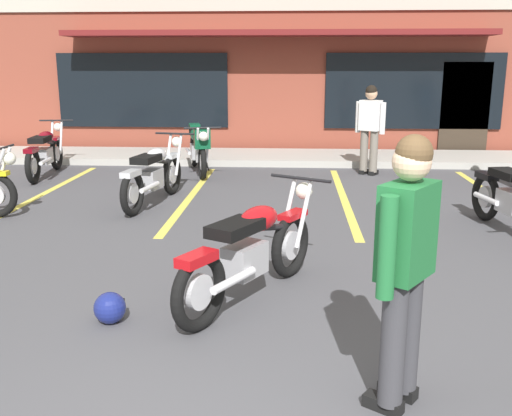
{
  "coord_description": "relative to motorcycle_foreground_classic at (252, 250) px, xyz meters",
  "views": [
    {
      "loc": [
        0.4,
        -2.22,
        2.05
      ],
      "look_at": [
        0.02,
        3.83,
        0.55
      ],
      "focal_mm": 40.96,
      "sensor_mm": 36.0,
      "label": 1
    }
  ],
  "objects": [
    {
      "name": "person_by_back_row",
      "position": [
        1.78,
        6.2,
        0.49
      ],
      "size": [
        0.56,
        0.42,
        1.68
      ],
      "color": "black",
      "rests_on": "ground_plane"
    },
    {
      "name": "person_in_black_shirt",
      "position": [
        1.01,
        -1.61,
        0.49
      ],
      "size": [
        0.43,
        0.55,
        1.68
      ],
      "color": "black",
      "rests_on": "ground_plane"
    },
    {
      "name": "motorcycle_black_cruiser",
      "position": [
        -4.26,
        5.67,
        0.0
      ],
      "size": [
        0.68,
        2.11,
        0.98
      ],
      "color": "black",
      "rests_on": "ground_plane"
    },
    {
      "name": "painted_stall_lines",
      "position": [
        -0.05,
        4.18,
        -0.46
      ],
      "size": [
        12.23,
        4.8,
        0.01
      ],
      "color": "#DBCC4C",
      "rests_on": "ground_plane"
    },
    {
      "name": "brick_storefront_building",
      "position": [
        -0.05,
        11.76,
        1.29
      ],
      "size": [
        15.65,
        6.68,
        3.51
      ],
      "color": "brown",
      "rests_on": "ground_plane"
    },
    {
      "name": "motorcycle_silver_naked",
      "position": [
        -1.71,
        3.58,
        0.0
      ],
      "size": [
        0.76,
        2.09,
        0.98
      ],
      "color": "black",
      "rests_on": "ground_plane"
    },
    {
      "name": "helmet_on_pavement",
      "position": [
        -1.11,
        -0.56,
        -0.33
      ],
      "size": [
        0.26,
        0.26,
        0.26
      ],
      "color": "navy",
      "rests_on": "ground_plane"
    },
    {
      "name": "motorcycle_foreground_classic",
      "position": [
        0.0,
        0.0,
        0.0
      ],
      "size": [
        1.29,
        1.9,
        0.98
      ],
      "color": "black",
      "rests_on": "ground_plane"
    },
    {
      "name": "ground_plane",
      "position": [
        -0.05,
        0.75,
        -0.46
      ],
      "size": [
        80.0,
        80.0,
        0.0
      ],
      "primitive_type": "plane",
      "color": "#47474C"
    },
    {
      "name": "motorcycle_green_cafe_racer",
      "position": [
        -1.45,
        6.08,
        0.07
      ],
      "size": [
        0.93,
        2.06,
        0.98
      ],
      "color": "black",
      "rests_on": "ground_plane"
    },
    {
      "name": "sidewalk_kerb",
      "position": [
        -0.05,
        7.78,
        -0.39
      ],
      "size": [
        22.0,
        1.8,
        0.14
      ],
      "primitive_type": "cube",
      "color": "#A8A59E",
      "rests_on": "ground_plane"
    }
  ]
}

